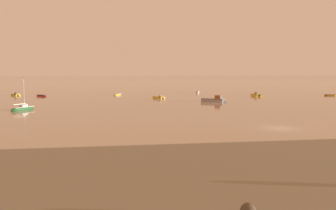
{
  "coord_description": "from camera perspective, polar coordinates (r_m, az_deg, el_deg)",
  "views": [
    {
      "loc": [
        -21.96,
        -45.03,
        7.74
      ],
      "look_at": [
        -10.52,
        29.36,
        0.46
      ],
      "focal_mm": 38.95,
      "sensor_mm": 36.0,
      "label": 1
    }
  ],
  "objects": [
    {
      "name": "rowboat_moored_1",
      "position": [
        112.64,
        -19.16,
        1.37
      ],
      "size": [
        4.02,
        3.87,
        0.66
      ],
      "rotation": [
        0.0,
        0.0,
        5.54
      ],
      "color": "red",
      "rests_on": "ground"
    },
    {
      "name": "rowboat_moored_2",
      "position": [
        112.64,
        -7.94,
        1.61
      ],
      "size": [
        2.99,
        3.9,
        0.59
      ],
      "rotation": [
        0.0,
        0.0,
        4.19
      ],
      "color": "gold",
      "rests_on": "ground"
    },
    {
      "name": "motorboat_moored_2",
      "position": [
        98.42,
        -1.21,
        1.13
      ],
      "size": [
        3.47,
        4.23,
        1.42
      ],
      "rotation": [
        0.0,
        0.0,
        5.3
      ],
      "color": "gold",
      "rests_on": "ground"
    },
    {
      "name": "motorboat_moored_4",
      "position": [
        123.1,
        4.7,
        1.99
      ],
      "size": [
        2.34,
        4.35,
        1.42
      ],
      "rotation": [
        0.0,
        0.0,
        4.48
      ],
      "color": "white",
      "rests_on": "ground"
    },
    {
      "name": "rowboat_moored_0",
      "position": [
        119.73,
        24.01,
        1.41
      ],
      "size": [
        3.58,
        2.3,
        0.54
      ],
      "rotation": [
        0.0,
        0.0,
        5.92
      ],
      "color": "gold",
      "rests_on": "ground"
    },
    {
      "name": "sailboat_moored_2",
      "position": [
        75.97,
        -21.81,
        -0.52
      ],
      "size": [
        4.48,
        5.54,
        6.18
      ],
      "rotation": [
        0.0,
        0.0,
        0.98
      ],
      "color": "#23602D",
      "rests_on": "ground"
    },
    {
      "name": "ground_plane",
      "position": [
        50.7,
        17.08,
        -3.51
      ],
      "size": [
        800.0,
        800.0,
        0.0
      ],
      "primitive_type": "plane",
      "color": "tan"
    },
    {
      "name": "motorboat_moored_6",
      "position": [
        118.09,
        -22.61,
        1.46
      ],
      "size": [
        3.64,
        4.13,
        1.57
      ],
      "rotation": [
        0.0,
        0.0,
        5.37
      ],
      "color": "gold",
      "rests_on": "ground"
    },
    {
      "name": "motorboat_moored_8",
      "position": [
        88.87,
        7.69,
        0.72
      ],
      "size": [
        6.53,
        5.5,
        2.44
      ],
      "rotation": [
        0.0,
        0.0,
        5.67
      ],
      "color": "gray",
      "rests_on": "ground"
    },
    {
      "name": "motorboat_moored_3",
      "position": [
        111.01,
        13.52,
        1.5
      ],
      "size": [
        1.85,
        5.19,
        1.75
      ],
      "rotation": [
        0.0,
        0.0,
        1.57
      ],
      "color": "gold",
      "rests_on": "ground"
    }
  ]
}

